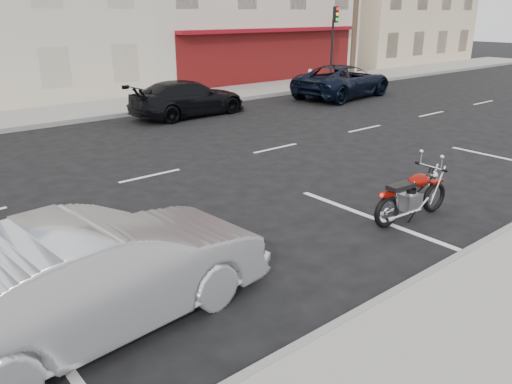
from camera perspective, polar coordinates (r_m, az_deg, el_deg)
ground at (r=13.14m, az=-4.30°, el=3.57°), size 120.00×120.00×0.00m
traffic_light at (r=27.93m, az=8.86°, el=17.36°), size 0.26×0.30×3.80m
fire_hydrant at (r=27.11m, az=6.18°, el=13.10°), size 0.20×0.20×0.72m
motorcycle at (r=10.22m, az=19.83°, el=0.20°), size 1.94×0.64×0.97m
sedan_silver at (r=6.31m, az=-17.67°, el=-9.05°), size 4.51×1.91×1.45m
suv_far at (r=23.45m, az=9.94°, el=12.37°), size 5.53×3.11×1.46m
car_far at (r=19.02m, az=-7.76°, el=10.58°), size 4.63×2.07×1.32m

